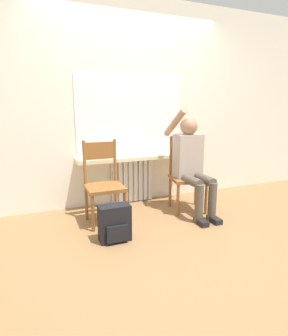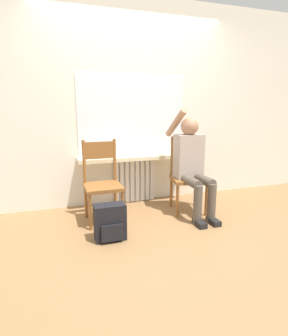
{
  "view_description": "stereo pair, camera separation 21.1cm",
  "coord_description": "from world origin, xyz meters",
  "px_view_note": "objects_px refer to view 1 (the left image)",
  "views": [
    {
      "loc": [
        -1.28,
        -2.42,
        1.31
      ],
      "look_at": [
        0.0,
        0.71,
        0.57
      ],
      "focal_mm": 30.0,
      "sensor_mm": 36.0,
      "label": 1
    },
    {
      "loc": [
        -1.08,
        -2.5,
        1.31
      ],
      "look_at": [
        0.0,
        0.71,
        0.57
      ],
      "focal_mm": 30.0,
      "sensor_mm": 36.0,
      "label": 2
    }
  ],
  "objects_px": {
    "chair_left": "(103,182)",
    "person": "(192,161)",
    "backpack": "(115,223)",
    "cat": "(104,147)",
    "chair_right": "(187,174)"
  },
  "relations": [
    {
      "from": "person",
      "to": "backpack",
      "type": "relative_size",
      "value": 3.55
    },
    {
      "from": "chair_left",
      "to": "backpack",
      "type": "xyz_separation_m",
      "value": [
        -0.02,
        -0.51,
        -0.29
      ]
    },
    {
      "from": "chair_left",
      "to": "person",
      "type": "distance_m",
      "value": 1.11
    },
    {
      "from": "person",
      "to": "cat",
      "type": "height_order",
      "value": "person"
    },
    {
      "from": "person",
      "to": "cat",
      "type": "xyz_separation_m",
      "value": [
        -0.97,
        0.53,
        0.15
      ]
    },
    {
      "from": "chair_left",
      "to": "chair_right",
      "type": "xyz_separation_m",
      "value": [
        1.09,
        -0.0,
        0.0
      ]
    },
    {
      "from": "chair_left",
      "to": "chair_right",
      "type": "bearing_deg",
      "value": -0.02
    },
    {
      "from": "chair_left",
      "to": "cat",
      "type": "relative_size",
      "value": 2.2
    },
    {
      "from": "backpack",
      "to": "chair_right",
      "type": "bearing_deg",
      "value": 24.66
    },
    {
      "from": "chair_left",
      "to": "chair_right",
      "type": "relative_size",
      "value": 1.0
    },
    {
      "from": "chair_left",
      "to": "cat",
      "type": "xyz_separation_m",
      "value": [
        0.12,
        0.41,
        0.35
      ]
    },
    {
      "from": "person",
      "to": "cat",
      "type": "bearing_deg",
      "value": 151.37
    },
    {
      "from": "chair_left",
      "to": "backpack",
      "type": "distance_m",
      "value": 0.59
    },
    {
      "from": "person",
      "to": "chair_right",
      "type": "bearing_deg",
      "value": 85.19
    },
    {
      "from": "cat",
      "to": "backpack",
      "type": "relative_size",
      "value": 1.16
    }
  ]
}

